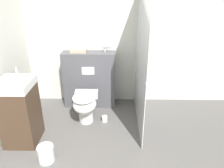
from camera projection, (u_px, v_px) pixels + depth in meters
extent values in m
cube|color=silver|center=(106.00, 39.00, 4.04)|extent=(8.00, 0.06, 2.50)
cube|color=#4C4C51|center=(89.00, 80.00, 4.11)|extent=(0.96, 0.27, 1.06)
cube|color=white|center=(88.00, 71.00, 3.88)|extent=(0.22, 0.01, 0.14)
cube|color=silver|center=(141.00, 61.00, 3.38)|extent=(0.01, 1.51, 2.16)
sphere|color=#B2B2B7|center=(146.00, 83.00, 2.74)|extent=(0.04, 0.04, 0.04)
cylinder|color=white|center=(86.00, 112.00, 3.72)|extent=(0.24, 0.24, 0.36)
ellipsoid|color=white|center=(85.00, 104.00, 3.56)|extent=(0.38, 0.47, 0.24)
ellipsoid|color=white|center=(84.00, 97.00, 3.51)|extent=(0.38, 0.46, 0.02)
cube|color=white|center=(87.00, 94.00, 3.80)|extent=(0.39, 0.14, 0.13)
cube|color=#473323|center=(20.00, 115.00, 3.16)|extent=(0.46, 0.49, 0.88)
cube|color=white|center=(14.00, 84.00, 2.96)|extent=(0.46, 0.50, 0.11)
cylinder|color=silver|center=(17.00, 72.00, 3.03)|extent=(0.02, 0.02, 0.14)
cylinder|color=#B7B7BC|center=(106.00, 47.00, 3.86)|extent=(0.13, 0.06, 0.06)
cone|color=#B7B7BC|center=(111.00, 47.00, 3.86)|extent=(0.03, 0.05, 0.05)
cylinder|color=#B7B7BC|center=(105.00, 49.00, 3.88)|extent=(0.03, 0.03, 0.09)
cube|color=tan|center=(79.00, 51.00, 3.88)|extent=(0.29, 0.17, 0.06)
cylinder|color=white|center=(105.00, 119.00, 3.77)|extent=(0.09, 0.09, 0.10)
cylinder|color=silver|center=(46.00, 154.00, 2.90)|extent=(0.21, 0.21, 0.22)
cylinder|color=silver|center=(45.00, 147.00, 2.85)|extent=(0.22, 0.22, 0.01)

